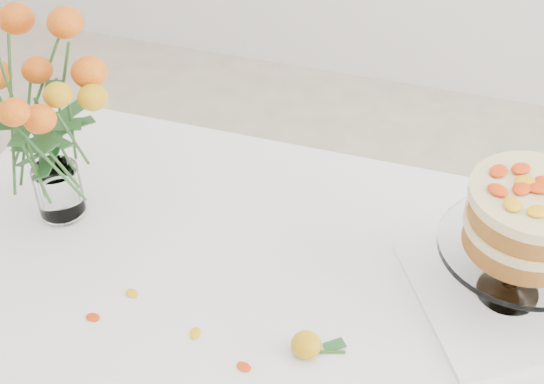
{
  "coord_description": "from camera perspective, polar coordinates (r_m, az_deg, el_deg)",
  "views": [
    {
      "loc": [
        0.25,
        -0.84,
        1.76
      ],
      "look_at": [
        -0.05,
        0.12,
        0.91
      ],
      "focal_mm": 50.0,
      "sensor_mm": 36.0,
      "label": 1
    }
  ],
  "objects": [
    {
      "name": "table",
      "position": [
        1.39,
        0.65,
        -10.86
      ],
      "size": [
        1.43,
        0.93,
        0.76
      ],
      "color": "tan",
      "rests_on": "ground"
    },
    {
      "name": "napkin",
      "position": [
        1.4,
        17.22,
        -7.4
      ],
      "size": [
        0.42,
        0.42,
        0.01
      ],
      "primitive_type": "cube",
      "rotation": [
        0.0,
        0.0,
        0.53
      ],
      "color": "white",
      "rests_on": "table"
    },
    {
      "name": "cake_stand",
      "position": [
        1.29,
        18.67,
        -2.31
      ],
      "size": [
        0.27,
        0.27,
        0.25
      ],
      "rotation": [
        0.0,
        0.0,
        -0.37
      ],
      "color": "white",
      "rests_on": "napkin"
    },
    {
      "name": "rose_vase",
      "position": [
        1.4,
        -17.23,
        6.46
      ],
      "size": [
        0.35,
        0.35,
        0.45
      ],
      "rotation": [
        0.0,
        0.0,
        -0.24
      ],
      "color": "white",
      "rests_on": "table"
    },
    {
      "name": "loose_rose_near",
      "position": [
        1.25,
        2.6,
        -11.42
      ],
      "size": [
        0.09,
        0.05,
        0.04
      ],
      "rotation": [
        0.0,
        0.0,
        0.28
      ],
      "color": "orange",
      "rests_on": "table"
    },
    {
      "name": "stray_petal_a",
      "position": [
        1.3,
        -5.8,
        -10.55
      ],
      "size": [
        0.03,
        0.02,
        0.0
      ],
      "primitive_type": "ellipsoid",
      "color": "#FFB410",
      "rests_on": "table"
    },
    {
      "name": "stray_petal_b",
      "position": [
        1.25,
        -2.14,
        -13.02
      ],
      "size": [
        0.03,
        0.02,
        0.0
      ],
      "primitive_type": "ellipsoid",
      "color": "#FFB410",
      "rests_on": "table"
    },
    {
      "name": "stray_petal_d",
      "position": [
        1.37,
        -10.49,
        -7.51
      ],
      "size": [
        0.03,
        0.02,
        0.0
      ],
      "primitive_type": "ellipsoid",
      "color": "#FFB410",
      "rests_on": "table"
    },
    {
      "name": "stray_petal_e",
      "position": [
        1.35,
        -13.32,
        -9.17
      ],
      "size": [
        0.03,
        0.02,
        0.0
      ],
      "primitive_type": "ellipsoid",
      "color": "#FFB410",
      "rests_on": "table"
    }
  ]
}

